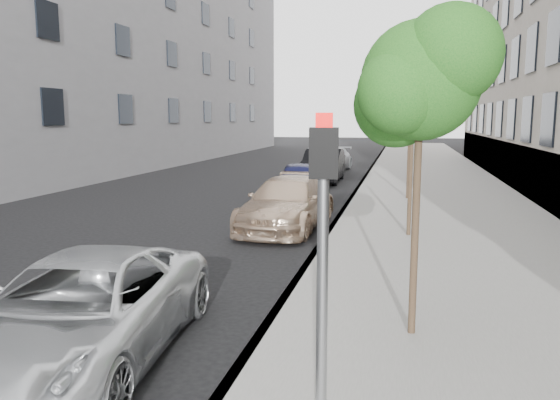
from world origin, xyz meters
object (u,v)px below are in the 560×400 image
(sedan_blue, at_px, (299,181))
(sedan_rear, at_px, (332,159))
(suv, at_px, (287,203))
(sedan_black, at_px, (323,166))
(tree_mid, at_px, (416,58))
(signal_pole, at_px, (323,244))
(tree_near, at_px, (423,80))
(minivan, at_px, (81,311))
(tree_far, at_px, (412,77))

(sedan_blue, relative_size, sedan_rear, 0.87)
(suv, relative_size, sedan_black, 1.01)
(tree_mid, relative_size, signal_pole, 1.73)
(tree_near, distance_m, minivan, 5.23)
(tree_mid, relative_size, suv, 1.06)
(tree_near, relative_size, minivan, 0.90)
(tree_far, bearing_deg, minivan, -105.68)
(tree_near, height_order, tree_mid, tree_mid)
(tree_mid, distance_m, signal_pole, 9.74)
(minivan, relative_size, suv, 0.99)
(sedan_blue, bearing_deg, suv, -90.77)
(tree_near, bearing_deg, tree_far, 90.00)
(minivan, bearing_deg, tree_mid, 57.47)
(sedan_rear, bearing_deg, minivan, -86.92)
(signal_pole, distance_m, sedan_rear, 27.06)
(tree_mid, bearing_deg, minivan, -116.88)
(tree_near, height_order, sedan_black, tree_near)
(tree_far, height_order, signal_pole, tree_far)
(suv, xyz_separation_m, sedan_rear, (-0.93, 16.62, -0.02))
(signal_pole, height_order, sedan_blue, signal_pole)
(tree_far, height_order, sedan_black, tree_far)
(tree_far, height_order, minivan, tree_far)
(suv, bearing_deg, tree_far, 63.16)
(suv, relative_size, sedan_blue, 1.18)
(tree_mid, height_order, minivan, tree_mid)
(signal_pole, bearing_deg, sedan_black, 92.12)
(suv, bearing_deg, sedan_black, 96.66)
(suv, height_order, sedan_blue, suv)
(sedan_blue, distance_m, sedan_black, 5.68)
(signal_pole, relative_size, sedan_blue, 0.72)
(tree_near, distance_m, sedan_rear, 24.47)
(tree_mid, bearing_deg, signal_pole, -95.22)
(tree_near, distance_m, sedan_black, 19.08)
(sedan_black, xyz_separation_m, sedan_rear, (-0.30, 5.46, -0.11))
(signal_pole, relative_size, suv, 0.61)
(sedan_black, bearing_deg, tree_mid, -72.21)
(tree_far, relative_size, minivan, 1.07)
(tree_far, relative_size, sedan_blue, 1.25)
(minivan, distance_m, sedan_black, 20.03)
(tree_mid, distance_m, suv, 5.09)
(tree_mid, height_order, signal_pole, tree_mid)
(suv, bearing_deg, sedan_rear, 96.65)
(tree_mid, relative_size, tree_far, 1.00)
(sedan_black, height_order, sedan_rear, sedan_black)
(tree_far, bearing_deg, signal_pole, -93.09)
(tree_near, relative_size, sedan_rear, 0.92)
(sedan_rear, bearing_deg, tree_far, -66.03)
(suv, bearing_deg, tree_mid, -10.18)
(tree_near, xyz_separation_m, suv, (-3.33, 7.31, -2.84))
(tree_mid, xyz_separation_m, tree_far, (-0.00, 6.50, 0.00))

